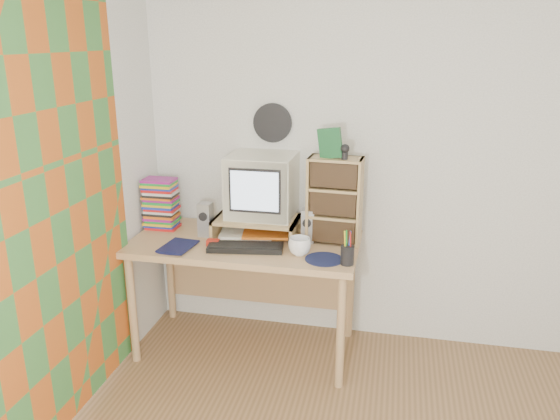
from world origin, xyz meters
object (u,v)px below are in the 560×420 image
at_px(crt_monitor, 261,186).
at_px(diary, 165,243).
at_px(keyboard, 245,247).
at_px(dvd_stack, 161,207).
at_px(cd_rack, 335,201).
at_px(mug, 300,246).
at_px(desk, 248,257).

distance_m(crt_monitor, diary, 0.68).
height_order(crt_monitor, keyboard, crt_monitor).
bearing_deg(diary, keyboard, 12.06).
relative_size(crt_monitor, dvd_stack, 1.43).
relative_size(cd_rack, diary, 2.50).
relative_size(dvd_stack, cd_rack, 0.54).
bearing_deg(keyboard, crt_monitor, 76.72).
distance_m(cd_rack, diary, 1.05).
distance_m(dvd_stack, mug, 1.01).
xyz_separation_m(cd_rack, mug, (-0.17, -0.25, -0.21)).
relative_size(dvd_stack, diary, 1.35).
distance_m(crt_monitor, mug, 0.50).
height_order(crt_monitor, mug, crt_monitor).
distance_m(desk, mug, 0.47).
relative_size(crt_monitor, mug, 3.11).
bearing_deg(mug, diary, -176.85).
bearing_deg(crt_monitor, cd_rack, -6.36).
bearing_deg(diary, mug, 9.30).
bearing_deg(dvd_stack, mug, -16.03).
height_order(cd_rack, mug, cd_rack).
height_order(desk, mug, mug).
bearing_deg(diary, dvd_stack, 122.66).
relative_size(crt_monitor, keyboard, 0.92).
height_order(keyboard, cd_rack, cd_rack).
bearing_deg(crt_monitor, keyboard, -94.93).
bearing_deg(dvd_stack, diary, -64.06).
relative_size(dvd_stack, mug, 2.18).
bearing_deg(crt_monitor, diary, -146.12).
xyz_separation_m(crt_monitor, cd_rack, (0.47, -0.05, -0.05)).
relative_size(keyboard, diary, 2.10).
xyz_separation_m(desk, crt_monitor, (0.07, 0.09, 0.45)).
xyz_separation_m(keyboard, mug, (0.33, -0.01, 0.04)).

